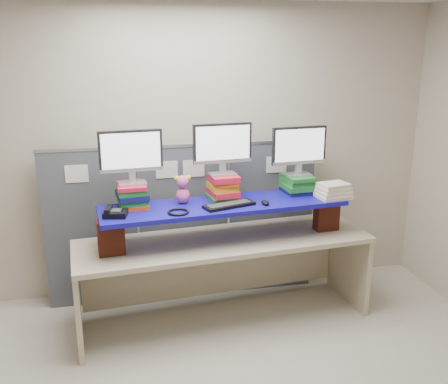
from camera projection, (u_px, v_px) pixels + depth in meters
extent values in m
cube|color=#BBAE9A|center=(218.00, 220.00, 2.93)|extent=(5.00, 4.00, 2.80)
cube|color=#42464E|center=(91.00, 230.00, 4.62)|extent=(0.85, 0.05, 1.50)
cube|color=#42464E|center=(184.00, 224.00, 4.79)|extent=(0.85, 0.05, 1.50)
cube|color=#42464E|center=(271.00, 218.00, 4.96)|extent=(0.85, 0.05, 1.50)
cube|color=silver|center=(182.00, 145.00, 4.58)|extent=(2.60, 0.06, 0.03)
cube|color=white|center=(77.00, 174.00, 4.43)|extent=(0.20, 0.00, 0.16)
cube|color=white|center=(167.00, 170.00, 4.58)|extent=(0.20, 0.00, 0.16)
cube|color=white|center=(194.00, 168.00, 4.63)|extent=(0.20, 0.00, 0.16)
cube|color=white|center=(276.00, 164.00, 4.78)|extent=(0.20, 0.00, 0.16)
cube|color=#B7A88B|center=(224.00, 241.00, 4.34)|extent=(2.62, 1.00, 0.04)
cube|color=#B7A88B|center=(78.00, 302.00, 4.09)|extent=(0.11, 0.69, 0.74)
cube|color=#B7A88B|center=(349.00, 264.00, 4.80)|extent=(0.11, 0.69, 0.74)
cube|color=maroon|center=(111.00, 237.00, 3.97)|extent=(0.22, 0.14, 0.29)
cube|color=maroon|center=(327.00, 215.00, 4.52)|extent=(0.22, 0.14, 0.29)
cube|color=#110A80|center=(224.00, 205.00, 4.25)|extent=(2.14, 0.73, 0.04)
cube|color=#C24612|center=(134.00, 205.00, 4.14)|extent=(0.25, 0.30, 0.04)
cube|color=#1D6F26|center=(132.00, 200.00, 4.13)|extent=(0.26, 0.30, 0.04)
cube|color=#101449|center=(132.00, 195.00, 4.12)|extent=(0.28, 0.33, 0.04)
cube|color=#1D6F26|center=(132.00, 190.00, 4.10)|extent=(0.25, 0.29, 0.04)
cube|color=red|center=(131.00, 186.00, 4.09)|extent=(0.24, 0.30, 0.03)
cube|color=#1D6F26|center=(222.00, 197.00, 4.34)|extent=(0.27, 0.29, 0.04)
cube|color=red|center=(223.00, 192.00, 4.34)|extent=(0.26, 0.32, 0.05)
cube|color=#BD9219|center=(222.00, 187.00, 4.33)|extent=(0.25, 0.28, 0.05)
cube|color=#C24612|center=(223.00, 182.00, 4.32)|extent=(0.22, 0.28, 0.04)
cube|color=red|center=(224.00, 178.00, 4.30)|extent=(0.25, 0.29, 0.05)
cube|color=#101449|center=(297.00, 191.00, 4.55)|extent=(0.27, 0.29, 0.04)
cube|color=#1D6F26|center=(296.00, 186.00, 4.54)|extent=(0.26, 0.31, 0.05)
cube|color=#1D6F26|center=(296.00, 181.00, 4.53)|extent=(0.26, 0.30, 0.04)
cube|color=#1D6F26|center=(298.00, 177.00, 4.52)|extent=(0.27, 0.32, 0.03)
cube|color=#AEADB2|center=(132.00, 183.00, 4.08)|extent=(0.24, 0.16, 0.02)
cube|color=#AEADB2|center=(132.00, 177.00, 4.06)|extent=(0.05, 0.05, 0.09)
cube|color=black|center=(131.00, 151.00, 4.00)|extent=(0.51, 0.09, 0.34)
cube|color=white|center=(131.00, 151.00, 3.99)|extent=(0.47, 0.05, 0.30)
cube|color=#AEADB2|center=(223.00, 174.00, 4.29)|extent=(0.24, 0.16, 0.02)
cube|color=#AEADB2|center=(223.00, 168.00, 4.28)|extent=(0.05, 0.05, 0.09)
cube|color=black|center=(222.00, 143.00, 4.22)|extent=(0.51, 0.09, 0.34)
cube|color=white|center=(223.00, 144.00, 4.20)|extent=(0.47, 0.05, 0.30)
cube|color=#AEADB2|center=(298.00, 174.00, 4.51)|extent=(0.24, 0.16, 0.02)
cube|color=#AEADB2|center=(298.00, 169.00, 4.50)|extent=(0.05, 0.05, 0.09)
cube|color=black|center=(299.00, 145.00, 4.44)|extent=(0.51, 0.09, 0.34)
cube|color=white|center=(300.00, 146.00, 4.42)|extent=(0.47, 0.05, 0.30)
cube|color=black|center=(229.00, 205.00, 4.15)|extent=(0.46, 0.27, 0.02)
cube|color=#2D2D30|center=(229.00, 204.00, 4.15)|extent=(0.39, 0.21, 0.00)
ellipsoid|color=black|center=(265.00, 202.00, 4.21)|extent=(0.09, 0.12, 0.03)
cube|color=black|center=(116.00, 214.00, 3.91)|extent=(0.20, 0.19, 0.04)
cube|color=#2D2D30|center=(115.00, 210.00, 3.90)|extent=(0.10, 0.10, 0.01)
cube|color=black|center=(108.00, 209.00, 3.90)|extent=(0.07, 0.16, 0.03)
torus|color=black|center=(178.00, 212.00, 3.99)|extent=(0.19, 0.19, 0.02)
ellipsoid|color=#DA5294|center=(183.00, 196.00, 4.22)|extent=(0.12, 0.11, 0.14)
sphere|color=#DA5294|center=(183.00, 182.00, 4.19)|extent=(0.11, 0.11, 0.11)
sphere|color=yellow|center=(177.00, 178.00, 4.17)|extent=(0.05, 0.05, 0.05)
sphere|color=yellow|center=(188.00, 178.00, 4.19)|extent=(0.05, 0.05, 0.05)
cube|color=beige|center=(333.00, 196.00, 4.39)|extent=(0.31, 0.26, 0.03)
cube|color=beige|center=(333.00, 192.00, 4.38)|extent=(0.29, 0.25, 0.03)
cube|color=beige|center=(334.00, 189.00, 4.37)|extent=(0.28, 0.23, 0.03)
cube|color=beige|center=(334.00, 185.00, 4.36)|extent=(0.27, 0.22, 0.03)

